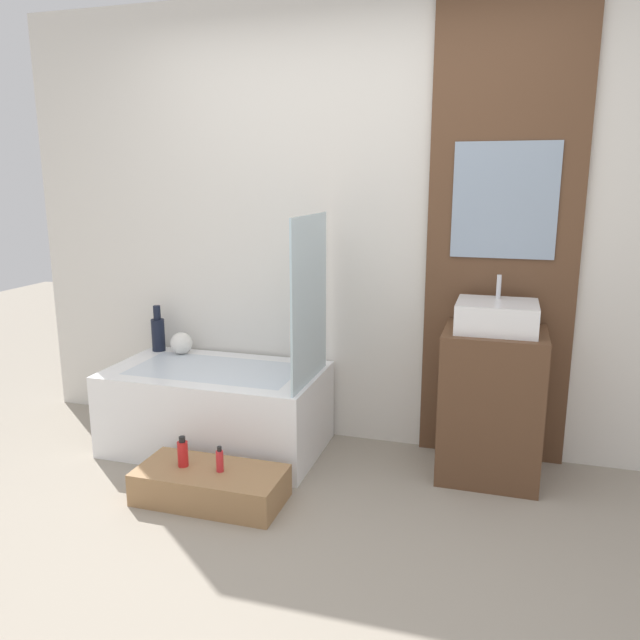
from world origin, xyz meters
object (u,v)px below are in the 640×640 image
Objects in this scene: bottle_soap_secondary at (220,460)px; wooden_step_bench at (211,485)px; vase_round_light at (181,343)px; bottle_soap_primary at (183,453)px; bathtub at (217,408)px; sink at (497,316)px; vase_tall_dark at (158,332)px.

wooden_step_bench is at bearing 180.00° from bottle_soap_secondary.
bottle_soap_primary is (0.45, -0.83, -0.32)m from vase_round_light.
bathtub is at bearing 99.66° from bottle_soap_primary.
sink is 1.95m from vase_round_light.
bathtub is 0.53m from vase_round_light.
bottle_soap_primary is (-0.15, 0.00, 0.15)m from wooden_step_bench.
bottle_soap_primary is at bearing -53.66° from vase_tall_dark.
bottle_soap_secondary is at bearing 0.00° from bottle_soap_primary.
wooden_step_bench is 1.69m from sink.
bottle_soap_secondary is at bearing 0.00° from wooden_step_bench.
bottle_soap_primary is at bearing -80.34° from bathtub.
vase_round_light is (-1.92, 0.13, -0.33)m from sink.
bottle_soap_secondary is (-1.26, -0.70, -0.66)m from sink.
bottle_soap_secondary reaches higher than wooden_step_bench.
bottle_soap_primary is (0.63, -0.86, -0.37)m from vase_tall_dark.
bottle_soap_secondary is (0.84, -0.86, -0.39)m from vase_tall_dark.
bottle_soap_secondary is (0.06, 0.00, 0.14)m from wooden_step_bench.
bottle_soap_primary is at bearing -154.46° from sink.
vase_round_light is 1.00m from bottle_soap_primary.
vase_tall_dark reaches higher than wooden_step_bench.
sink reaches higher than bathtub.
bottle_soap_secondary is at bearing -62.96° from bathtub.
vase_round_light is 0.88× the size of bottle_soap_primary.
wooden_step_bench is (0.25, -0.60, -0.16)m from bathtub.
bathtub is 9.53× the size of bottle_soap_secondary.
bottle_soap_secondary is at bearing -45.83° from vase_tall_dark.
vase_round_light is 1.06× the size of bottle_soap_secondary.
bottle_soap_primary reaches higher than wooden_step_bench.
vase_round_light is at bearing -8.64° from vase_tall_dark.
sink is 1.59m from bottle_soap_secondary.
sink is at bearing -4.00° from vase_round_light.
wooden_step_bench is at bearing -47.78° from vase_tall_dark.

